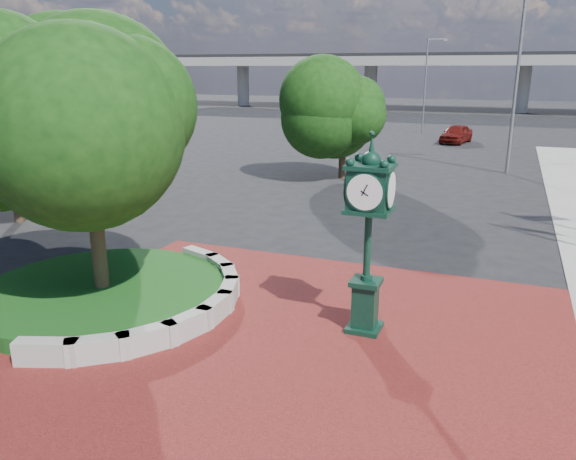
{
  "coord_description": "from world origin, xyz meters",
  "views": [
    {
      "loc": [
        4.14,
        -10.5,
        5.67
      ],
      "look_at": [
        -0.58,
        1.5,
        1.93
      ],
      "focal_mm": 35.0,
      "sensor_mm": 36.0,
      "label": 1
    }
  ],
  "objects_px": {
    "post_clock": "(368,228)",
    "street_lamp_near": "(524,60)",
    "street_lamp_far": "(428,79)",
    "parked_car": "(456,134)"
  },
  "relations": [
    {
      "from": "post_clock",
      "to": "street_lamp_near",
      "type": "xyz_separation_m",
      "value": [
        2.86,
        21.96,
        3.65
      ]
    },
    {
      "from": "parked_car",
      "to": "street_lamp_far",
      "type": "bearing_deg",
      "value": 129.88
    },
    {
      "from": "street_lamp_near",
      "to": "street_lamp_far",
      "type": "distance_m",
      "value": 20.19
    },
    {
      "from": "post_clock",
      "to": "street_lamp_near",
      "type": "bearing_deg",
      "value": 82.58
    },
    {
      "from": "street_lamp_near",
      "to": "street_lamp_far",
      "type": "xyz_separation_m",
      "value": [
        -7.51,
        18.7,
        -1.31
      ]
    },
    {
      "from": "post_clock",
      "to": "parked_car",
      "type": "bearing_deg",
      "value": 92.19
    },
    {
      "from": "street_lamp_far",
      "to": "parked_car",
      "type": "bearing_deg",
      "value": -61.68
    },
    {
      "from": "post_clock",
      "to": "street_lamp_far",
      "type": "bearing_deg",
      "value": 96.53
    },
    {
      "from": "parked_car",
      "to": "street_lamp_far",
      "type": "distance_m",
      "value": 8.1
    },
    {
      "from": "street_lamp_near",
      "to": "street_lamp_far",
      "type": "height_order",
      "value": "street_lamp_near"
    }
  ]
}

